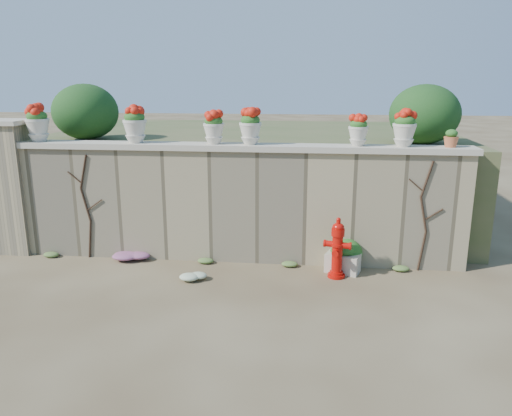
# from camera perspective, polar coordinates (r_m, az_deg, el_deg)

# --- Properties ---
(ground) EXTENTS (80.00, 80.00, 0.00)m
(ground) POSITION_cam_1_polar(r_m,az_deg,el_deg) (7.55, -4.39, -10.53)
(ground) COLOR #493824
(ground) RESTS_ON ground
(stone_wall) EXTENTS (8.00, 0.40, 2.00)m
(stone_wall) POSITION_cam_1_polar(r_m,az_deg,el_deg) (8.89, -2.39, 0.26)
(stone_wall) COLOR gray
(stone_wall) RESTS_ON ground
(wall_cap) EXTENTS (8.10, 0.52, 0.10)m
(wall_cap) POSITION_cam_1_polar(r_m,az_deg,el_deg) (8.69, -2.46, 6.98)
(wall_cap) COLOR #BEB5A1
(wall_cap) RESTS_ON stone_wall
(gate_pillar) EXTENTS (0.72, 0.72, 2.48)m
(gate_pillar) POSITION_cam_1_polar(r_m,az_deg,el_deg) (10.30, -25.91, 2.24)
(gate_pillar) COLOR gray
(gate_pillar) RESTS_ON ground
(raised_fill) EXTENTS (9.00, 6.00, 2.00)m
(raised_fill) POSITION_cam_1_polar(r_m,az_deg,el_deg) (11.99, -0.09, 4.03)
(raised_fill) COLOR #384C23
(raised_fill) RESTS_ON ground
(back_shrub_left) EXTENTS (1.30, 1.30, 1.10)m
(back_shrub_left) POSITION_cam_1_polar(r_m,az_deg,el_deg) (10.73, -18.91, 10.36)
(back_shrub_left) COLOR #143814
(back_shrub_left) RESTS_ON raised_fill
(back_shrub_right) EXTENTS (1.30, 1.30, 1.10)m
(back_shrub_right) POSITION_cam_1_polar(r_m,az_deg,el_deg) (9.95, 18.70, 10.11)
(back_shrub_right) COLOR #143814
(back_shrub_right) RESTS_ON raised_fill
(vine_left) EXTENTS (0.60, 0.04, 1.91)m
(vine_left) POSITION_cam_1_polar(r_m,az_deg,el_deg) (9.46, -18.82, 0.30)
(vine_left) COLOR black
(vine_left) RESTS_ON ground
(vine_right) EXTENTS (0.60, 0.04, 1.91)m
(vine_right) POSITION_cam_1_polar(r_m,az_deg,el_deg) (8.79, 18.67, -0.74)
(vine_right) COLOR black
(vine_right) RESTS_ON ground
(fire_hydrant) EXTENTS (0.44, 0.31, 1.02)m
(fire_hydrant) POSITION_cam_1_polar(r_m,az_deg,el_deg) (8.29, 9.28, -4.51)
(fire_hydrant) COLOR #B60C07
(fire_hydrant) RESTS_ON ground
(planter_box) EXTENTS (0.63, 0.49, 0.46)m
(planter_box) POSITION_cam_1_polar(r_m,az_deg,el_deg) (8.62, 9.89, -5.89)
(planter_box) COLOR #BEB5A1
(planter_box) RESTS_ON ground
(green_shrub) EXTENTS (0.67, 0.61, 0.64)m
(green_shrub) POSITION_cam_1_polar(r_m,az_deg,el_deg) (8.77, 9.89, -4.80)
(green_shrub) COLOR #1E5119
(green_shrub) RESTS_ON ground
(magenta_clump) EXTENTS (0.79, 0.52, 0.21)m
(magenta_clump) POSITION_cam_1_polar(r_m,az_deg,el_deg) (9.34, -14.23, -5.21)
(magenta_clump) COLOR #C427AF
(magenta_clump) RESTS_ON ground
(white_flowers) EXTENTS (0.46, 0.37, 0.17)m
(white_flowers) POSITION_cam_1_polar(r_m,az_deg,el_deg) (8.25, -7.10, -7.71)
(white_flowers) COLOR white
(white_flowers) RESTS_ON ground
(urn_pot_0) EXTENTS (0.41, 0.41, 0.65)m
(urn_pot_0) POSITION_cam_1_polar(r_m,az_deg,el_deg) (9.83, -23.70, 8.85)
(urn_pot_0) COLOR beige
(urn_pot_0) RESTS_ON wall_cap
(urn_pot_1) EXTENTS (0.41, 0.41, 0.64)m
(urn_pot_1) POSITION_cam_1_polar(r_m,az_deg,el_deg) (9.08, -13.69, 9.26)
(urn_pot_1) COLOR beige
(urn_pot_1) RESTS_ON wall_cap
(urn_pot_2) EXTENTS (0.36, 0.36, 0.56)m
(urn_pot_2) POSITION_cam_1_polar(r_m,az_deg,el_deg) (8.71, -4.85, 9.14)
(urn_pot_2) COLOR beige
(urn_pot_2) RESTS_ON wall_cap
(urn_pot_3) EXTENTS (0.38, 0.38, 0.60)m
(urn_pot_3) POSITION_cam_1_polar(r_m,az_deg,el_deg) (8.61, -0.65, 9.24)
(urn_pot_3) COLOR beige
(urn_pot_3) RESTS_ON wall_cap
(urn_pot_4) EXTENTS (0.33, 0.33, 0.52)m
(urn_pot_4) POSITION_cam_1_polar(r_m,az_deg,el_deg) (8.59, 11.61, 8.68)
(urn_pot_4) COLOR beige
(urn_pot_4) RESTS_ON wall_cap
(urn_pot_5) EXTENTS (0.39, 0.39, 0.61)m
(urn_pot_5) POSITION_cam_1_polar(r_m,az_deg,el_deg) (8.68, 16.61, 8.72)
(urn_pot_5) COLOR beige
(urn_pot_5) RESTS_ON wall_cap
(terracotta_pot) EXTENTS (0.24, 0.24, 0.28)m
(terracotta_pot) POSITION_cam_1_polar(r_m,az_deg,el_deg) (8.86, 21.40, 7.33)
(terracotta_pot) COLOR #B45D37
(terracotta_pot) RESTS_ON wall_cap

